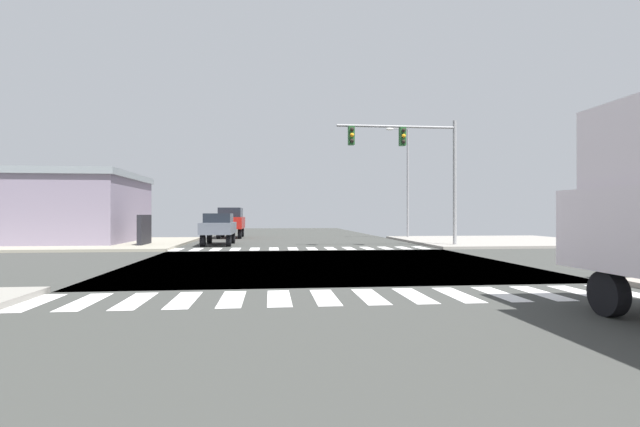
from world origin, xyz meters
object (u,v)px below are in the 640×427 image
at_px(traffic_signal_mast, 411,153).
at_px(suv_crossing_1, 231,220).
at_px(street_lamp, 405,172).
at_px(sedan_farside_2, 219,226).
at_px(bank_building, 38,208).

relative_size(traffic_signal_mast, suv_crossing_1, 1.54).
distance_m(street_lamp, suv_crossing_1, 13.88).
bearing_deg(sedan_farside_2, traffic_signal_mast, 163.75).
distance_m(traffic_signal_mast, street_lamp, 9.42).
relative_size(street_lamp, sedan_farside_2, 1.95).
height_order(street_lamp, suv_crossing_1, street_lamp).
bearing_deg(bank_building, sedan_farside_2, -11.13).
height_order(bank_building, sedan_farside_2, bank_building).
bearing_deg(bank_building, street_lamp, 8.79).
relative_size(sedan_farside_2, suv_crossing_1, 0.93).
bearing_deg(traffic_signal_mast, street_lamp, 75.64).
height_order(street_lamp, sedan_farside_2, street_lamp).
xyz_separation_m(street_lamp, suv_crossing_1, (-13.13, 2.70, -3.59)).
height_order(street_lamp, bank_building, street_lamp).
relative_size(street_lamp, suv_crossing_1, 1.82).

